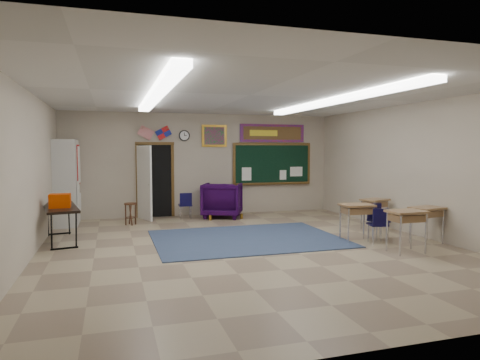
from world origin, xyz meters
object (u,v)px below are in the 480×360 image
object	(u,v)px
student_desk_front_left	(357,221)
wooden_stool	(131,214)
wingback_armchair	(222,200)
student_desk_front_right	(375,212)
folding_table	(61,222)

from	to	relation	value
student_desk_front_left	wooden_stool	distance (m)	5.66
wingback_armchair	student_desk_front_right	xyz separation A→B (m)	(3.10, -2.88, -0.08)
folding_table	wingback_armchair	bearing A→B (deg)	18.35
student_desk_front_left	folding_table	world-z (taller)	folding_table
wooden_stool	student_desk_front_right	bearing A→B (deg)	-22.43
wingback_armchair	student_desk_front_right	size ratio (longest dim) A/B	1.46
wingback_armchair	student_desk_front_left	bearing A→B (deg)	139.62
wingback_armchair	student_desk_front_left	world-z (taller)	wingback_armchair
student_desk_front_right	folding_table	size ratio (longest dim) A/B	0.39
student_desk_front_right	wooden_stool	xyz separation A→B (m)	(-5.68, 2.35, -0.12)
student_desk_front_right	folding_table	distance (m)	7.22
wingback_armchair	wooden_stool	xyz separation A→B (m)	(-2.58, -0.54, -0.20)
student_desk_front_left	folding_table	distance (m)	6.27
student_desk_front_right	wingback_armchair	bearing A→B (deg)	118.02
student_desk_front_left	folding_table	size ratio (longest dim) A/B	0.42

